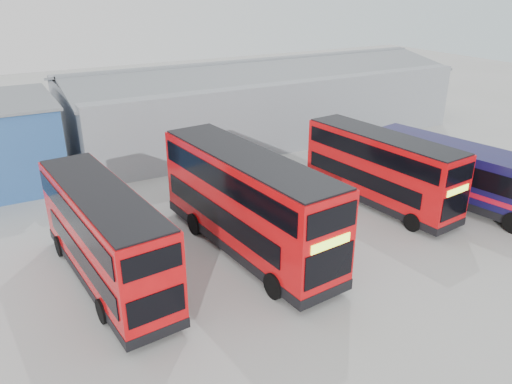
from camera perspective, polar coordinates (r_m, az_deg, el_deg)
name	(u,v)px	position (r m, az deg, el deg)	size (l,w,h in m)	color
ground_plane	(324,268)	(22.26, 7.80, -8.64)	(120.00, 120.00, 0.00)	gray
maintenance_shed	(259,100)	(41.11, 0.31, 10.43)	(30.50, 12.00, 5.89)	gray
double_decker_left	(105,238)	(21.04, -16.85, -5.03)	(3.27, 9.98, 4.15)	red
double_decker_centre	(247,204)	(22.46, -1.02, -1.40)	(3.68, 11.21, 4.66)	red
double_decker_right	(380,170)	(28.20, 14.02, 2.44)	(3.29, 9.71, 4.03)	red
single_decker_blue	(468,178)	(29.73, 23.07, 1.49)	(4.91, 12.22, 3.24)	#0D0F3C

